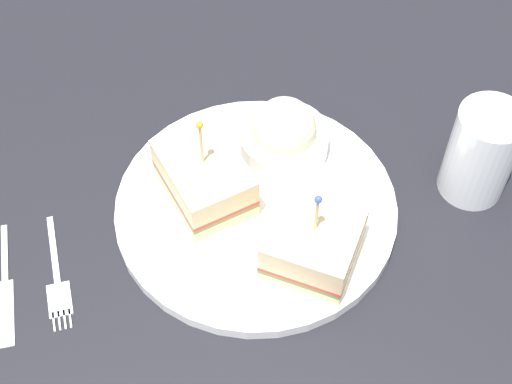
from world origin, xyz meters
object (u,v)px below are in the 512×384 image
(sandwich_half_front, at_px, (313,243))
(fork, at_px, (58,284))
(plate, at_px, (256,208))
(knife, at_px, (5,291))
(coleslaw_bowl, at_px, (284,135))
(sandwich_half_back, at_px, (204,178))
(drink_glass, at_px, (480,155))

(sandwich_half_front, relative_size, fork, 0.90)
(plate, height_order, fork, plate)
(sandwich_half_front, bearing_deg, knife, 65.21)
(fork, height_order, knife, same)
(coleslaw_bowl, distance_m, fork, 0.27)
(sandwich_half_back, height_order, drink_glass, sandwich_half_back)
(sandwich_half_back, xyz_separation_m, drink_glass, (-0.12, -0.25, 0.01))
(sandwich_half_back, bearing_deg, knife, 88.94)
(drink_glass, xyz_separation_m, fork, (0.11, 0.42, -0.05))
(sandwich_half_back, xyz_separation_m, coleslaw_bowl, (0.01, -0.10, -0.00))
(plate, bearing_deg, coleslaw_bowl, -52.98)
(coleslaw_bowl, bearing_deg, sandwich_half_back, 94.81)
(plate, xyz_separation_m, sandwich_half_front, (-0.08, -0.01, 0.03))
(plate, xyz_separation_m, knife, (0.04, 0.25, -0.01))
(drink_glass, bearing_deg, knife, 74.69)
(drink_glass, height_order, knife, drink_glass)
(drink_glass, xyz_separation_m, knife, (0.13, 0.46, -0.05))
(coleslaw_bowl, xyz_separation_m, knife, (-0.00, 0.31, -0.04))
(sandwich_half_back, height_order, knife, sandwich_half_back)
(sandwich_half_front, height_order, coleslaw_bowl, sandwich_half_front)
(plate, xyz_separation_m, coleslaw_bowl, (0.05, -0.06, 0.03))
(plate, height_order, knife, plate)
(drink_glass, bearing_deg, coleslaw_bowl, 48.77)
(sandwich_half_back, relative_size, drink_glass, 1.01)
(coleslaw_bowl, bearing_deg, plate, 127.02)
(plate, distance_m, drink_glass, 0.23)
(sandwich_half_back, distance_m, coleslaw_bowl, 0.10)
(sandwich_half_back, distance_m, fork, 0.17)
(plate, relative_size, coleslaw_bowl, 3.03)
(sandwich_half_front, relative_size, knife, 0.87)
(fork, bearing_deg, sandwich_half_front, -115.37)
(fork, xyz_separation_m, knife, (0.02, 0.05, -0.00))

